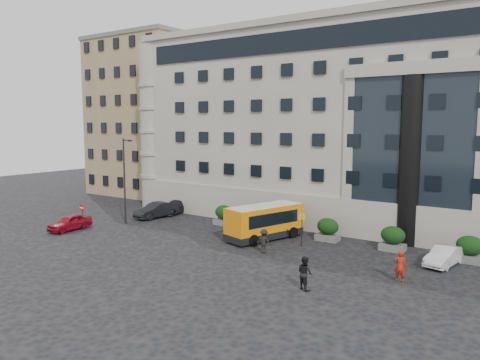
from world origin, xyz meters
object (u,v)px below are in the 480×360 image
object	(u,v)px
hedge_b	(272,222)
parked_car_d	(179,193)
hedge_c	(328,229)
bus_stop_sign	(302,224)
parked_car_b	(156,210)
hedge_a	(224,215)
pedestrian_c	(264,241)
hedge_d	(393,238)
parked_car_c	(176,207)
pedestrian_a	(400,266)
street_lamp	(125,177)
no_entry_sign	(82,212)
pedestrian_b	(305,273)
parked_car_a	(70,223)
minibus	(265,221)
white_taxi	(444,256)
hedge_e	(470,249)
red_truck	(217,190)

from	to	relation	value
hedge_b	parked_car_d	bearing A→B (deg)	155.75
hedge_c	bus_stop_sign	world-z (taller)	bus_stop_sign
parked_car_b	hedge_a	bearing A→B (deg)	16.26
pedestrian_c	hedge_c	bearing A→B (deg)	-118.26
hedge_d	parked_car_c	distance (m)	23.16
parked_car_b	pedestrian_a	size ratio (longest dim) A/B	2.42
parked_car_c	pedestrian_a	world-z (taller)	pedestrian_a
pedestrian_c	street_lamp	bearing A→B (deg)	-11.41
hedge_a	pedestrian_c	size ratio (longest dim) A/B	1.04
no_entry_sign	street_lamp	bearing A→B (deg)	75.28
hedge_b	pedestrian_b	world-z (taller)	pedestrian_b
parked_car_a	hedge_d	bearing A→B (deg)	18.68
bus_stop_sign	no_entry_sign	world-z (taller)	bus_stop_sign
hedge_a	parked_car_a	xyz separation A→B (m)	(-9.92, -9.52, -0.25)
hedge_d	minibus	world-z (taller)	minibus
parked_car_b	white_taxi	bearing A→B (deg)	5.96
bus_stop_sign	parked_car_b	world-z (taller)	bus_stop_sign
hedge_a	white_taxi	xyz separation A→B (m)	(19.52, -1.71, -0.29)
parked_car_b	pedestrian_b	bearing A→B (deg)	-17.67
hedge_e	pedestrian_a	world-z (taller)	pedestrian_a
minibus	parked_car_b	distance (m)	13.52
red_truck	minibus	bearing A→B (deg)	-51.21
hedge_c	bus_stop_sign	bearing A→B (deg)	-107.82
street_lamp	parked_car_a	distance (m)	6.31
hedge_c	minibus	bearing A→B (deg)	-151.04
hedge_a	pedestrian_b	world-z (taller)	pedestrian_b
hedge_a	parked_car_a	size ratio (longest dim) A/B	0.46
pedestrian_c	parked_car_d	bearing A→B (deg)	-41.08
pedestrian_c	parked_car_c	bearing A→B (deg)	-33.26
red_truck	hedge_c	bearing A→B (deg)	-38.08
parked_car_b	white_taxi	xyz separation A→B (m)	(27.02, -0.49, -0.12)
hedge_b	hedge_a	bearing A→B (deg)	180.00
pedestrian_a	bus_stop_sign	bearing A→B (deg)	-34.36
hedge_c	pedestrian_b	world-z (taller)	pedestrian_b
pedestrian_b	pedestrian_c	bearing A→B (deg)	-15.90
minibus	white_taxi	world-z (taller)	minibus
bus_stop_sign	no_entry_sign	size ratio (longest dim) A/B	1.09
hedge_b	red_truck	bearing A→B (deg)	144.16
white_taxi	street_lamp	bearing A→B (deg)	-163.48
no_entry_sign	parked_car_c	size ratio (longest dim) A/B	0.50
hedge_a	parked_car_b	xyz separation A→B (m)	(-7.50, -1.22, -0.17)
no_entry_sign	parked_car_c	xyz separation A→B (m)	(1.50, 10.48, -0.98)
hedge_d	street_lamp	size ratio (longest dim) A/B	0.23
pedestrian_a	pedestrian_c	size ratio (longest dim) A/B	1.08
hedge_d	white_taxi	bearing A→B (deg)	-23.59
hedge_d	street_lamp	xyz separation A→B (m)	(-23.54, -4.80, 3.44)
hedge_c	no_entry_sign	bearing A→B (deg)	-155.51
minibus	parked_car_d	xyz separation A→B (m)	(-18.94, 10.67, -0.76)
parked_car_b	minibus	bearing A→B (deg)	1.71
parked_car_c	parked_car_d	distance (m)	8.56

